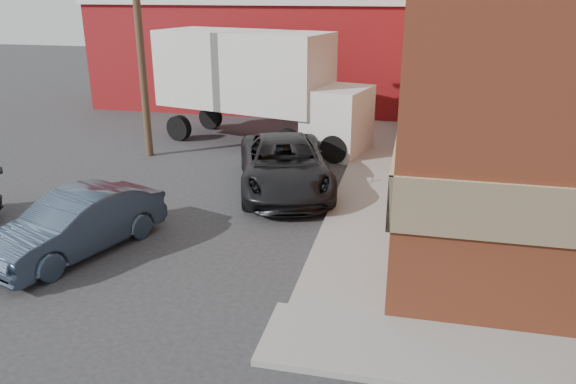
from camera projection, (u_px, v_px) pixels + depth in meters
The scene contains 7 objects.
ground at pixel (303, 311), 10.55m from camera, with size 90.00×90.00×0.00m, color #28282B.
sidewalk_west at pixel (374, 169), 18.65m from camera, with size 1.80×18.00×0.12m, color gray.
warehouse at pixel (267, 47), 29.16m from camera, with size 16.30×8.30×5.60m.
utility_pole at pixel (138, 19), 18.74m from camera, with size 2.00×0.26×9.00m.
sedan at pixel (76, 224), 12.67m from camera, with size 1.48×4.26×1.40m, color #2F3D4F.
suv_a at pixel (284, 165), 16.65m from camera, with size 2.57×5.57×1.55m, color black.
box_truck at pixel (263, 81), 21.09m from camera, with size 8.90×4.56×4.22m.
Camera 1 is at (1.75, -8.98, 5.72)m, focal length 35.00 mm.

